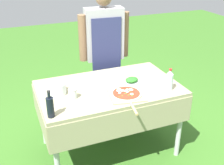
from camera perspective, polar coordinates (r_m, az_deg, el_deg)
ground_plane at (r=3.33m, az=-0.59°, el=-13.20°), size 12.00×12.00×0.00m
prep_table at (r=2.94m, az=-0.65°, el=-2.50°), size 1.45×0.89×0.80m
person_cook at (r=3.48m, az=-1.57°, el=7.26°), size 0.63×0.23×1.67m
pizza_on_peel at (r=2.72m, az=2.95°, el=-2.43°), size 0.38×0.55×0.06m
oil_bottle at (r=2.41m, az=-12.45°, el=-4.81°), size 0.06×0.06×0.25m
water_bottle at (r=2.84m, az=11.60°, el=0.49°), size 0.07×0.07×0.23m
herb_container at (r=2.98m, az=4.02°, el=0.49°), size 0.19×0.16×0.06m
mixing_tub at (r=2.78m, az=-11.01°, el=-1.21°), size 0.17×0.17×0.11m
sauce_jar at (r=2.69m, az=-7.98°, el=-2.34°), size 0.08×0.08×0.09m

